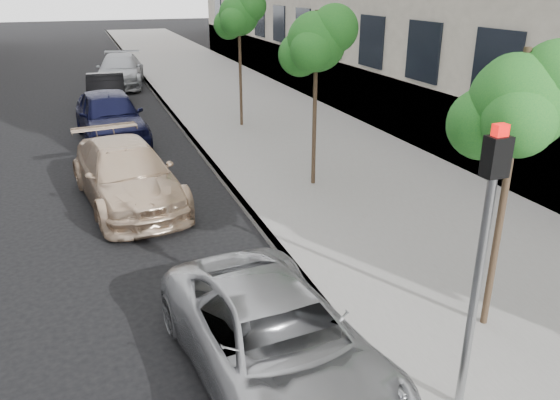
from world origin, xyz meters
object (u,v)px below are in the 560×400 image
tree_mid (317,42)px  sedan_rear (120,71)px  minivan (276,342)px  tree_far (240,15)px  suv (127,174)px  signal_pole (483,245)px  tree_near (521,103)px  sedan_blue (110,116)px  sedan_black (107,92)px

tree_mid → sedan_rear: bearing=101.1°
minivan → tree_far: bearing=70.2°
minivan → suv: suv is taller
tree_mid → suv: size_ratio=0.88×
signal_pole → tree_mid: bearing=78.8°
tree_near → tree_far: bearing=90.0°
signal_pole → minivan: 2.81m
tree_near → suv: size_ratio=0.84×
signal_pole → minivan: (-1.87, 1.29, -1.66)m
tree_mid → sedan_blue: bearing=125.1°
minivan → sedan_black: 18.10m
minivan → sedan_blue: size_ratio=0.92×
tree_near → tree_far: (0.00, 13.00, 0.43)m
tree_far → signal_pole: size_ratio=1.32×
tree_near → sedan_rear: 23.81m
suv → sedan_black: suv is taller
sedan_black → tree_near: bearing=-73.2°
minivan → suv: (-1.19, 7.11, 0.09)m
signal_pole → suv: bearing=109.4°
signal_pole → sedan_black: (-2.87, 19.36, -1.58)m
tree_mid → sedan_blue: tree_mid is taller
suv → sedan_rear: size_ratio=0.92×
tree_near → sedan_black: size_ratio=0.97×
minivan → sedan_black: size_ratio=1.05×
tree_far → signal_pole: (-1.45, -14.31, -1.58)m
signal_pole → suv: signal_pole is taller
suv → tree_far: bearing=44.9°
sedan_black → tree_mid: bearing=-66.2°
tree_far → tree_near: bearing=-90.0°
tree_far → sedan_rear: tree_far is taller
suv → sedan_blue: 5.82m
signal_pole → sedan_rear: bearing=93.7°
tree_far → sedan_blue: bearing=-178.7°
tree_mid → minivan: (-3.33, -6.52, -2.98)m
tree_mid → signal_pole: 8.05m
signal_pole → sedan_blue: bearing=101.4°
tree_mid → suv: (-4.52, 0.58, -2.89)m
sedan_blue → minivan: bearing=-89.1°
tree_mid → sedan_rear: 17.48m
tree_mid → signal_pole: bearing=-100.5°
suv → sedan_blue: sedan_blue is taller
sedan_rear → tree_far: bearing=-64.0°
tree_far → sedan_black: bearing=130.6°
tree_mid → signal_pole: size_ratio=1.25×
tree_mid → minivan: tree_mid is taller
tree_mid → tree_far: size_ratio=0.95×
tree_far → sedan_rear: size_ratio=0.86×
signal_pole → sedan_black: signal_pole is taller
tree_mid → signal_pole: (-1.45, -7.81, -1.32)m
tree_mid → minivan: 7.91m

